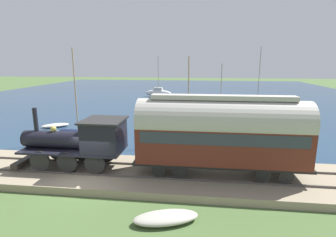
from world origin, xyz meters
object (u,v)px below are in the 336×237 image
Objects in this scene: sailboat_navy at (79,135)px; rowboat_near_shore at (55,125)px; beached_dinghy at (166,218)px; sailboat_white at (158,93)px; sailboat_red at (188,136)px; sailboat_green at (257,99)px; passenger_coach at (221,132)px; sailboat_yellow at (220,103)px; steam_locomotive at (84,139)px; rowboat_mid_harbor at (239,144)px.

sailboat_navy is 2.80× the size of rowboat_near_shore.
beached_dinghy is at bearing -172.27° from rowboat_near_shore.
sailboat_white reaches higher than sailboat_red.
beached_dinghy is at bearing -160.04° from sailboat_white.
sailboat_green is (23.08, -10.43, 0.05)m from sailboat_red.
sailboat_yellow reaches higher than passenger_coach.
sailboat_white is 0.85× the size of sailboat_green.
steam_locomotive is 0.69× the size of passenger_coach.
rowboat_near_shore is at bearing 70.01° from sailboat_navy.
sailboat_navy is 1.21× the size of sailboat_yellow.
rowboat_mid_harbor is at bearing -148.83° from sailboat_white.
sailboat_red reaches higher than rowboat_mid_harbor.
sailboat_navy is 6.25m from rowboat_near_shore.
sailboat_green is 4.49× the size of rowboat_mid_harbor.
rowboat_mid_harbor is at bearing 179.64° from sailboat_green.
rowboat_near_shore is (10.87, 8.25, -2.05)m from steam_locomotive.
sailboat_yellow is 2.31× the size of rowboat_near_shore.
sailboat_white is at bearing 85.89° from sailboat_green.
rowboat_mid_harbor is 0.67× the size of beached_dinghy.
sailboat_yellow is at bearing 139.31° from sailboat_green.
steam_locomotive is 2.34× the size of rowboat_near_shore.
passenger_coach is 5.57m from beached_dinghy.
sailboat_yellow is at bearing 4.12° from sailboat_red.
sailboat_navy is at bearing -173.87° from sailboat_white.
sailboat_red is at bearing -1.79° from beached_dinghy.
sailboat_yellow is 0.90× the size of sailboat_red.
rowboat_near_shore is 18.64m from rowboat_mid_harbor.
sailboat_navy reaches higher than sailboat_yellow.
sailboat_navy is at bearing 39.87° from beached_dinghy.
rowboat_near_shore is at bearing 143.12° from sailboat_green.
sailboat_yellow is (26.03, -9.80, -1.63)m from steam_locomotive.
rowboat_mid_harbor is at bearing -22.89° from beached_dinghy.
sailboat_red is at bearing -138.38° from rowboat_near_shore.
rowboat_mid_harbor is (-19.52, -0.08, -0.39)m from sailboat_yellow.
sailboat_yellow is (26.03, -1.94, -2.35)m from passenger_coach.
steam_locomotive is 36.40m from sailboat_white.
sailboat_green is 24.79m from rowboat_mid_harbor.
sailboat_red is at bearing -62.84° from sailboat_navy.
sailboat_red is 2.56× the size of rowboat_near_shore.
sailboat_green is 3.23× the size of rowboat_near_shore.
rowboat_mid_harbor is (-4.36, -18.12, 0.03)m from rowboat_near_shore.
passenger_coach reaches higher than beached_dinghy.
steam_locomotive is at bearing 166.41° from sailboat_green.
sailboat_yellow is 19.53m from rowboat_mid_harbor.
beached_dinghy is (-4.16, 2.49, -2.75)m from passenger_coach.
beached_dinghy is (-30.19, 4.43, -0.40)m from sailboat_yellow.
sailboat_white is at bearing 2.21° from steam_locomotive.
steam_locomotive is at bearing 52.26° from beached_dinghy.
rowboat_near_shore is (-15.16, 18.05, -0.42)m from sailboat_yellow.
rowboat_mid_harbor is 11.58m from beached_dinghy.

